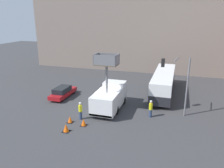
# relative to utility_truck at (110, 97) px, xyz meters

# --- Properties ---
(ground_plane) EXTENTS (120.00, 120.00, 0.00)m
(ground_plane) POSITION_rel_utility_truck_xyz_m (-0.44, -0.47, -1.58)
(ground_plane) COLOR #38383A
(building_backdrop_far) EXTENTS (44.00, 10.00, 14.72)m
(building_backdrop_far) POSITION_rel_utility_truck_xyz_m (-0.44, 23.43, 5.78)
(building_backdrop_far) COLOR gray
(building_backdrop_far) RESTS_ON ground_plane
(utility_truck) EXTENTS (2.58, 6.14, 6.64)m
(utility_truck) POSITION_rel_utility_truck_xyz_m (0.00, 0.00, 0.00)
(utility_truck) COLOR white
(utility_truck) RESTS_ON ground_plane
(city_bus) EXTENTS (2.57, 11.84, 3.06)m
(city_bus) POSITION_rel_utility_truck_xyz_m (5.48, 7.37, 0.21)
(city_bus) COLOR #232328
(city_bus) RESTS_ON ground_plane
(traffic_light_pole) EXTENTS (2.94, 2.69, 6.40)m
(traffic_light_pole) POSITION_rel_utility_truck_xyz_m (7.38, 0.94, 2.68)
(traffic_light_pole) COLOR slate
(traffic_light_pole) RESTS_ON ground_plane
(road_worker_near_truck) EXTENTS (0.38, 0.38, 1.94)m
(road_worker_near_truck) POSITION_rel_utility_truck_xyz_m (-2.14, -3.36, -0.60)
(road_worker_near_truck) COLOR navy
(road_worker_near_truck) RESTS_ON ground_plane
(road_worker_directing) EXTENTS (0.38, 0.38, 1.91)m
(road_worker_directing) POSITION_rel_utility_truck_xyz_m (4.81, -0.65, -0.62)
(road_worker_directing) COLOR navy
(road_worker_directing) RESTS_ON ground_plane
(traffic_cone_near_truck) EXTENTS (0.60, 0.60, 0.69)m
(traffic_cone_near_truck) POSITION_rel_utility_truck_xyz_m (-2.85, -4.37, -1.26)
(traffic_cone_near_truck) COLOR black
(traffic_cone_near_truck) RESTS_ON ground_plane
(traffic_cone_mid_road) EXTENTS (0.68, 0.68, 0.78)m
(traffic_cone_mid_road) POSITION_rel_utility_truck_xyz_m (-2.34, -6.14, -1.21)
(traffic_cone_mid_road) COLOR black
(traffic_cone_mid_road) RESTS_ON ground_plane
(traffic_cone_far_side) EXTENTS (0.62, 0.62, 0.71)m
(traffic_cone_far_side) POSITION_rel_utility_truck_xyz_m (-1.25, -4.57, -1.25)
(traffic_cone_far_side) COLOR black
(traffic_cone_far_side) RESTS_ON ground_plane
(parked_car_curbside) EXTENTS (1.74, 4.78, 1.44)m
(parked_car_curbside) POSITION_rel_utility_truck_xyz_m (-7.22, 1.96, -0.85)
(parked_car_curbside) COLOR maroon
(parked_car_curbside) RESTS_ON ground_plane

